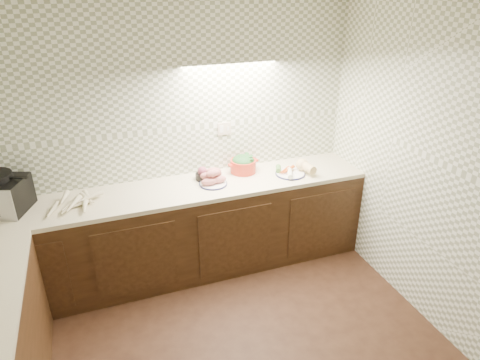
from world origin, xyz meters
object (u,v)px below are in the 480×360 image
object	(u,v)px
dutch_oven	(243,164)
parsnip_pile	(71,202)
onion_bowl	(204,175)
veg_plate	(296,168)
sweet_potato_plate	(213,178)

from	to	relation	value
dutch_oven	parsnip_pile	bearing A→B (deg)	177.18
onion_bowl	veg_plate	distance (m)	0.90
dutch_oven	sweet_potato_plate	bearing A→B (deg)	-164.15
sweet_potato_plate	onion_bowl	size ratio (longest dim) A/B	1.56
sweet_potato_plate	dutch_oven	world-z (taller)	dutch_oven
onion_bowl	dutch_oven	bearing A→B (deg)	4.28
veg_plate	onion_bowl	bearing A→B (deg)	169.16
dutch_oven	veg_plate	bearing A→B (deg)	-31.16
sweet_potato_plate	veg_plate	world-z (taller)	sweet_potato_plate
dutch_oven	veg_plate	xyz separation A→B (m)	(0.47, -0.20, -0.04)
parsnip_pile	onion_bowl	distance (m)	1.19
sweet_potato_plate	veg_plate	bearing A→B (deg)	-2.55
parsnip_pile	veg_plate	distance (m)	2.07
parsnip_pile	dutch_oven	bearing A→B (deg)	5.51
parsnip_pile	sweet_potato_plate	xyz separation A→B (m)	(1.23, -0.01, 0.03)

